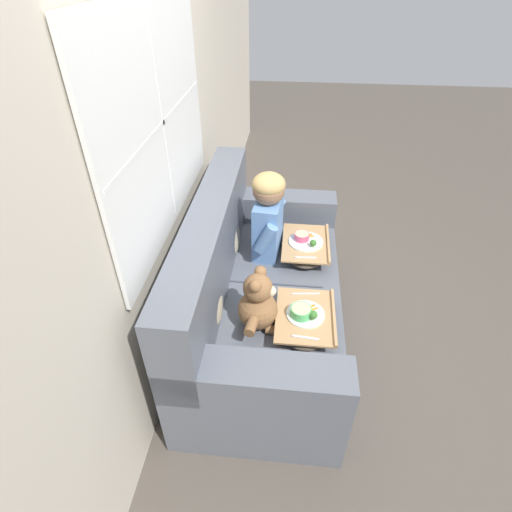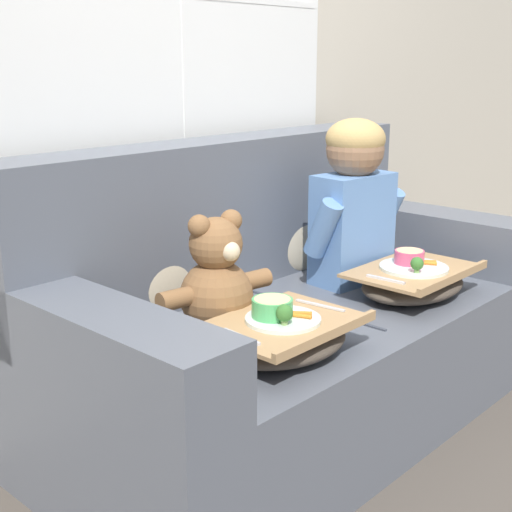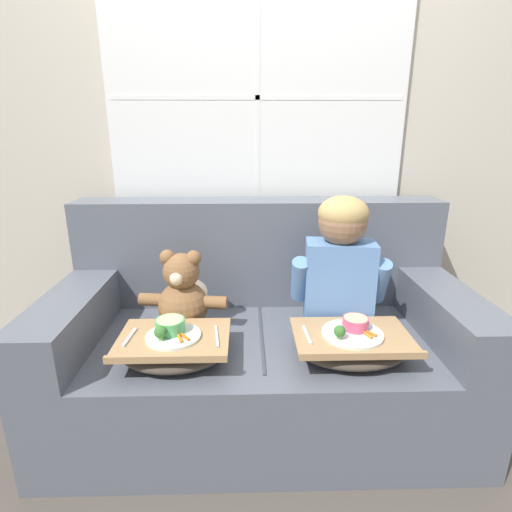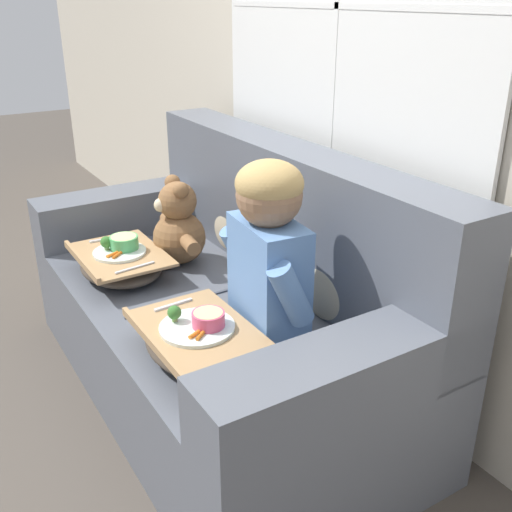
{
  "view_description": "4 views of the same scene",
  "coord_description": "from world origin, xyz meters",
  "px_view_note": "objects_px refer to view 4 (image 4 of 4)",
  "views": [
    {
      "loc": [
        -1.97,
        -0.12,
        2.19
      ],
      "look_at": [
        -0.09,
        0.07,
        0.74
      ],
      "focal_mm": 28.0,
      "sensor_mm": 36.0,
      "label": 1
    },
    {
      "loc": [
        -1.81,
        -1.49,
        1.27
      ],
      "look_at": [
        -0.11,
        0.1,
        0.63
      ],
      "focal_mm": 50.0,
      "sensor_mm": 36.0,
      "label": 2
    },
    {
      "loc": [
        -0.07,
        -1.66,
        1.33
      ],
      "look_at": [
        -0.02,
        0.09,
        0.78
      ],
      "focal_mm": 28.0,
      "sensor_mm": 36.0,
      "label": 3
    },
    {
      "loc": [
        1.87,
        -0.96,
        1.54
      ],
      "look_at": [
        0.13,
        0.12,
        0.63
      ],
      "focal_mm": 42.0,
      "sensor_mm": 36.0,
      "label": 4
    }
  ],
  "objects_px": {
    "couch": "(229,311)",
    "child_figure": "(269,243)",
    "throw_pillow_behind_child": "(329,276)",
    "teddy_bear": "(178,228)",
    "throw_pillow_behind_teddy": "(231,218)",
    "lap_tray_teddy": "(121,263)",
    "lap_tray_child": "(198,340)"
  },
  "relations": [
    {
      "from": "lap_tray_teddy",
      "to": "child_figure",
      "type": "bearing_deg",
      "value": 20.74
    },
    {
      "from": "couch",
      "to": "throw_pillow_behind_child",
      "type": "bearing_deg",
      "value": 31.45
    },
    {
      "from": "throw_pillow_behind_teddy",
      "to": "child_figure",
      "type": "relative_size",
      "value": 0.5
    },
    {
      "from": "throw_pillow_behind_child",
      "to": "child_figure",
      "type": "xyz_separation_m",
      "value": [
        -0.0,
        -0.26,
        0.18
      ]
    },
    {
      "from": "child_figure",
      "to": "lap_tray_teddy",
      "type": "xyz_separation_m",
      "value": [
        -0.72,
        -0.27,
        -0.28
      ]
    },
    {
      "from": "child_figure",
      "to": "couch",
      "type": "bearing_deg",
      "value": 172.96
    },
    {
      "from": "couch",
      "to": "lap_tray_child",
      "type": "bearing_deg",
      "value": -41.42
    },
    {
      "from": "throw_pillow_behind_child",
      "to": "teddy_bear",
      "type": "distance_m",
      "value": 0.76
    },
    {
      "from": "couch",
      "to": "lap_tray_teddy",
      "type": "bearing_deg",
      "value": -138.68
    },
    {
      "from": "throw_pillow_behind_child",
      "to": "teddy_bear",
      "type": "height_order",
      "value": "teddy_bear"
    },
    {
      "from": "child_figure",
      "to": "lap_tray_teddy",
      "type": "bearing_deg",
      "value": -159.26
    },
    {
      "from": "throw_pillow_behind_teddy",
      "to": "child_figure",
      "type": "bearing_deg",
      "value": -20.18
    },
    {
      "from": "lap_tray_child",
      "to": "lap_tray_teddy",
      "type": "height_order",
      "value": "lap_tray_teddy"
    },
    {
      "from": "couch",
      "to": "lap_tray_child",
      "type": "height_order",
      "value": "couch"
    },
    {
      "from": "teddy_bear",
      "to": "lap_tray_child",
      "type": "xyz_separation_m",
      "value": [
        0.72,
        -0.27,
        -0.1
      ]
    },
    {
      "from": "teddy_bear",
      "to": "throw_pillow_behind_teddy",
      "type": "bearing_deg",
      "value": 89.85
    },
    {
      "from": "throw_pillow_behind_child",
      "to": "teddy_bear",
      "type": "xyz_separation_m",
      "value": [
        -0.72,
        -0.27,
        0.01
      ]
    },
    {
      "from": "throw_pillow_behind_child",
      "to": "lap_tray_teddy",
      "type": "height_order",
      "value": "throw_pillow_behind_child"
    },
    {
      "from": "child_figure",
      "to": "lap_tray_child",
      "type": "bearing_deg",
      "value": -89.93
    },
    {
      "from": "throw_pillow_behind_child",
      "to": "lap_tray_child",
      "type": "distance_m",
      "value": 0.54
    },
    {
      "from": "throw_pillow_behind_child",
      "to": "lap_tray_child",
      "type": "bearing_deg",
      "value": -89.98
    },
    {
      "from": "couch",
      "to": "lap_tray_teddy",
      "type": "distance_m",
      "value": 0.5
    },
    {
      "from": "lap_tray_teddy",
      "to": "throw_pillow_behind_teddy",
      "type": "bearing_deg",
      "value": 89.88
    },
    {
      "from": "throw_pillow_behind_teddy",
      "to": "child_figure",
      "type": "xyz_separation_m",
      "value": [
        0.72,
        -0.26,
        0.18
      ]
    },
    {
      "from": "couch",
      "to": "teddy_bear",
      "type": "distance_m",
      "value": 0.44
    },
    {
      "from": "couch",
      "to": "throw_pillow_behind_teddy",
      "type": "xyz_separation_m",
      "value": [
        -0.36,
        0.22,
        0.25
      ]
    },
    {
      "from": "child_figure",
      "to": "teddy_bear",
      "type": "distance_m",
      "value": 0.74
    },
    {
      "from": "lap_tray_teddy",
      "to": "teddy_bear",
      "type": "bearing_deg",
      "value": 89.92
    },
    {
      "from": "teddy_bear",
      "to": "lap_tray_teddy",
      "type": "xyz_separation_m",
      "value": [
        -0.0,
        -0.27,
        -0.1
      ]
    },
    {
      "from": "throw_pillow_behind_child",
      "to": "teddy_bear",
      "type": "relative_size",
      "value": 0.82
    },
    {
      "from": "couch",
      "to": "throw_pillow_behind_child",
      "type": "height_order",
      "value": "couch"
    },
    {
      "from": "couch",
      "to": "child_figure",
      "type": "relative_size",
      "value": 3.02
    }
  ]
}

